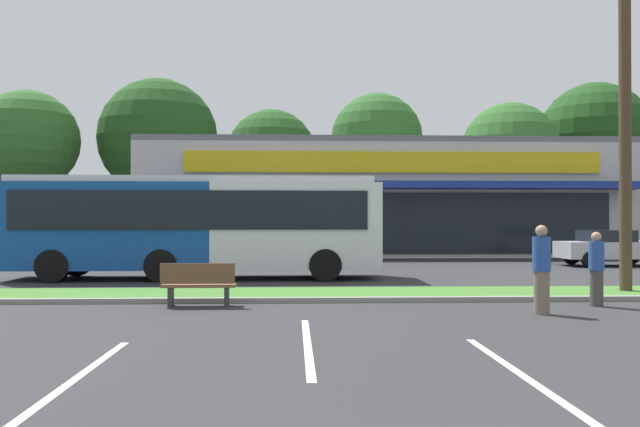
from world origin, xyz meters
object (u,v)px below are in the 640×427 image
city_bus (196,224)px  car_2 (610,247)px  pedestrian_by_pole (596,269)px  pedestrian_mid (542,269)px  utility_pole (619,54)px  car_0 (178,247)px  bus_stop_bench (198,283)px

city_bus → car_2: city_bus is taller
pedestrian_by_pole → pedestrian_mid: size_ratio=0.91×
car_2 → pedestrian_by_pole: pedestrian_by_pole is taller
utility_pole → car_2: (4.81, 10.49, -5.30)m
car_0 → pedestrian_by_pole: pedestrian_by_pole is taller
utility_pole → pedestrian_mid: utility_pole is taller
bus_stop_bench → car_0: (-2.62, 12.73, 0.29)m
utility_pole → car_0: bearing=139.7°
car_2 → car_0: bearing=178.5°
car_0 → pedestrian_mid: pedestrian_mid is taller
utility_pole → pedestrian_by_pole: size_ratio=7.02×
car_0 → pedestrian_by_pole: (11.30, -13.01, 0.03)m
bus_stop_bench → car_0: car_0 is taller
car_0 → pedestrian_mid: (9.64, -14.18, 0.11)m
utility_pole → pedestrian_mid: size_ratio=6.40×
pedestrian_by_pole → pedestrian_mid: pedestrian_mid is taller
bus_stop_bench → pedestrian_by_pole: bearing=178.1°
utility_pole → car_0: utility_pole is taller
utility_pole → pedestrian_by_pole: (-1.57, -2.08, -5.24)m
bus_stop_bench → pedestrian_mid: bearing=168.3°
utility_pole → car_2: bearing=65.4°
pedestrian_by_pole → utility_pole: bearing=-156.1°
city_bus → utility_pole: bearing=-25.0°
utility_pole → car_0: 17.69m
bus_stop_bench → pedestrian_mid: 7.18m
bus_stop_bench → car_0: 13.00m
city_bus → car_2: size_ratio=2.84×
bus_stop_bench → car_2: size_ratio=0.39×
utility_pole → city_bus: bearing=155.6°
city_bus → car_2: 17.02m
city_bus → car_0: size_ratio=2.68×
city_bus → pedestrian_mid: city_bus is taller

